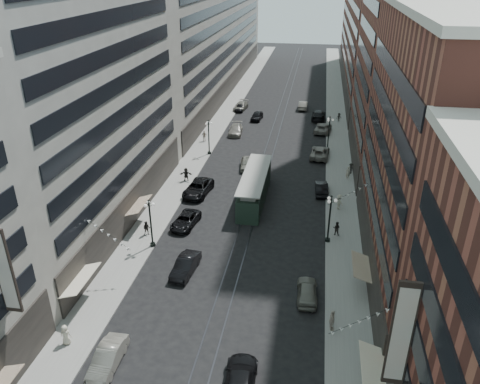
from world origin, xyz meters
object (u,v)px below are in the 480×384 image
Objects in this scene: car_6 at (240,381)px; car_extra_2 at (323,128)px; lamppost_sw_far at (151,222)px; pedestrian_6 at (204,136)px; pedestrian_2 at (147,228)px; car_8 at (236,130)px; pedestrian_extra_1 at (351,168)px; car_1 at (108,358)px; car_14 at (303,105)px; car_extra_0 at (247,164)px; lamppost_sw_mid at (209,136)px; pedestrian_8 at (348,173)px; pedestrian_4 at (332,320)px; pedestrian_extra_2 at (339,202)px; car_4 at (307,291)px; pedestrian_5 at (186,174)px; car_5 at (185,266)px; lamppost_se_far at (330,217)px; lamppost_se_mid at (329,132)px; car_12 at (319,115)px; car_7 at (198,188)px; car_11 at (320,152)px; car_10 at (321,188)px; pedestrian_1 at (66,335)px; pedestrian_7 at (337,228)px; car_2 at (186,220)px; car_13 at (257,116)px; car_extra_1 at (241,106)px; car_9 at (240,108)px; streetcar at (255,188)px.

car_extra_2 is (5.34, 57.76, -0.02)m from car_6.
pedestrian_6 is (-2.11, 32.60, -2.04)m from lamppost_sw_far.
pedestrian_2 is 0.30× the size of car_8.
car_1 is at bearing -64.95° from pedestrian_extra_1.
car_14 reaches higher than car_8.
car_8 is 15.62m from car_extra_2.
pedestrian_6 reaches higher than car_extra_0.
pedestrian_8 is at bearing -15.87° from lamppost_sw_mid.
pedestrian_4 is 0.35× the size of car_8.
car_14 is at bearing -32.56° from pedestrian_extra_2.
pedestrian_8 is (18.74, -16.44, 0.25)m from car_8.
pedestrian_4 is at bearing 115.97° from car_4.
pedestrian_5 is at bearing -8.26° from pedestrian_8.
pedestrian_6 is (-6.81, 36.48, 0.27)m from car_5.
lamppost_se_far is 13.91m from pedestrian_4.
pedestrian_extra_1 is (15.01, 0.38, 0.16)m from car_extra_0.
lamppost_sw_mid is at bearing 107.52° from pedestrian_6.
car_1 is (-16.28, -48.29, -2.32)m from lamppost_se_mid.
pedestrian_extra_2 reaches higher than car_1.
lamppost_se_far reaches higher than car_12.
lamppost_sw_far is at bearing -91.17° from car_7.
car_11 reaches higher than car_4.
car_14 is at bearing -127.72° from pedestrian_6.
pedestrian_extra_2 is at bearing 30.67° from lamppost_sw_far.
car_10 is 18.51m from pedestrian_5.
car_7 is at bearing -54.49° from car_4.
pedestrian_1 is at bearing 159.36° from car_1.
car_10 is at bearing -8.87° from pedestrian_5.
car_7 is at bearing -9.14° from pedestrian_7.
car_2 is 51.41m from car_14.
lamppost_sw_mid is at bearing -65.84° from car_4.
car_13 is at bearing -70.70° from car_10.
car_2 is 2.76× the size of pedestrian_8.
car_13 is 7.63m from car_extra_1.
car_8 is at bearing 20.21° from car_extra_2.
pedestrian_1 is 65.94m from car_12.
lamppost_sw_mid is 27.26m from car_12.
pedestrian_1 is at bearing -89.04° from car_9.
car_1 is at bearing -104.42° from car_extra_0.
pedestrian_extra_2 is (13.12, -10.80, 0.34)m from car_extra_0.
pedestrian_1 is 0.39× the size of car_13.
car_extra_1 reaches higher than car_9.
car_1 is 0.81× the size of car_11.
car_2 is 0.94× the size of car_extra_1.
car_8 is at bearing 97.35° from car_2.
pedestrian_6 is (-11.31, 19.91, -0.63)m from streetcar.
lamppost_sw_far is 44.69m from car_extra_2.
pedestrian_extra_1 is (23.00, 20.90, -0.05)m from pedestrian_2.
streetcar is at bearing 80.43° from car_extra_2.
car_1 is 12.67m from car_5.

